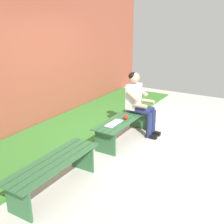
{
  "coord_description": "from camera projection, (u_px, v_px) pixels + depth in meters",
  "views": [
    {
      "loc": [
        4.42,
        2.4,
        2.32
      ],
      "look_at": [
        0.69,
        0.15,
        0.8
      ],
      "focal_mm": 44.99,
      "sensor_mm": 36.0,
      "label": 1
    }
  ],
  "objects": [
    {
      "name": "person_seated",
      "position": [
        139.0,
        101.0,
        5.59
      ],
      "size": [
        0.5,
        0.69,
        1.26
      ],
      "color": "silver",
      "rests_on": "ground"
    },
    {
      "name": "bench_near",
      "position": [
        124.0,
        123.0,
        5.4
      ],
      "size": [
        1.61,
        0.48,
        0.45
      ],
      "rotation": [
        0.0,
        0.0,
        0.01
      ],
      "color": "#2D6038",
      "rests_on": "ground"
    },
    {
      "name": "brick_wall",
      "position": [
        20.0,
        54.0,
        5.63
      ],
      "size": [
        9.5,
        0.24,
        3.15
      ],
      "primitive_type": "cube",
      "color": "#9E4C38",
      "rests_on": "ground"
    },
    {
      "name": "apple",
      "position": [
        126.0,
        117.0,
        5.27
      ],
      "size": [
        0.09,
        0.09,
        0.09
      ],
      "primitive_type": "sphere",
      "color": "red",
      "rests_on": "bench_near"
    },
    {
      "name": "ground_plane",
      "position": [
        150.0,
        178.0,
        4.23
      ],
      "size": [
        10.0,
        7.0,
        0.04
      ],
      "primitive_type": "cube",
      "color": "beige"
    },
    {
      "name": "bench_far",
      "position": [
        54.0,
        169.0,
        3.81
      ],
      "size": [
        1.54,
        0.48,
        0.45
      ],
      "rotation": [
        0.0,
        0.0,
        0.01
      ],
      "color": "#2D6038",
      "rests_on": "ground"
    },
    {
      "name": "grass_strip",
      "position": [
        44.0,
        144.0,
        5.29
      ],
      "size": [
        9.0,
        1.61,
        0.03
      ],
      "primitive_type": "cube",
      "color": "#387A2D",
      "rests_on": "ground"
    },
    {
      "name": "book_open",
      "position": [
        114.0,
        124.0,
        5.05
      ],
      "size": [
        0.41,
        0.16,
        0.02
      ],
      "rotation": [
        0.0,
        0.0,
        0.01
      ],
      "color": "white",
      "rests_on": "bench_near"
    }
  ]
}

